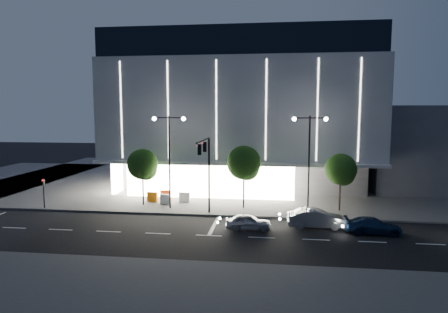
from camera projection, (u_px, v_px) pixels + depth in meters
name	position (u px, v px, depth m)	size (l,w,h in m)	color
ground	(187.00, 229.00, 32.08)	(160.00, 160.00, 0.00)	black
sidewalk_museum	(260.00, 179.00, 55.11)	(70.00, 40.00, 0.15)	#474747
sidewalk_near	(234.00, 302.00, 19.62)	(70.00, 10.00, 0.15)	#474747
museum	(245.00, 112.00, 52.63)	(30.00, 25.80, 18.00)	#4C4C51
annex_building	(422.00, 145.00, 51.94)	(16.00, 20.00, 10.00)	#4C4C51
traffic_mast	(206.00, 162.00, 34.67)	(0.33, 5.89, 7.07)	black
street_lamp_west	(169.00, 148.00, 37.68)	(3.16, 0.36, 9.00)	black
street_lamp_east	(309.00, 149.00, 36.07)	(3.16, 0.36, 9.00)	black
ped_signal_far	(44.00, 190.00, 38.15)	(0.22, 0.24, 3.00)	black
tree_left	(143.00, 166.00, 39.27)	(3.02, 3.02, 5.72)	black
tree_mid	(244.00, 165.00, 38.00)	(3.25, 3.25, 6.15)	black
tree_right	(341.00, 171.00, 36.94)	(2.91, 2.91, 5.51)	black
car_lead	(248.00, 222.00, 31.80)	(1.47, 3.64, 1.24)	#ABADB3
car_second	(316.00, 218.00, 32.30)	(1.63, 4.68, 1.54)	#A2A6AA
car_third	(373.00, 226.00, 30.78)	(1.74, 4.27, 1.24)	#13264A
barrier_a	(152.00, 197.00, 40.89)	(1.10, 0.25, 1.00)	orange
barrier_b	(165.00, 199.00, 39.82)	(1.10, 0.25, 1.00)	white
barrier_c	(166.00, 195.00, 41.76)	(1.10, 0.25, 1.00)	#C63F0B
barrier_d	(184.00, 197.00, 40.67)	(1.10, 0.25, 1.00)	white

